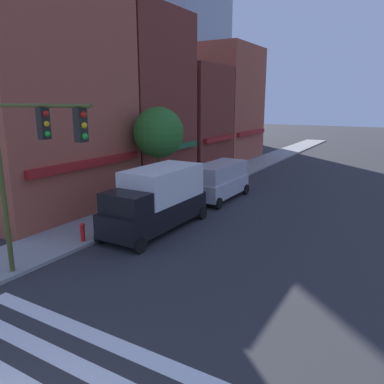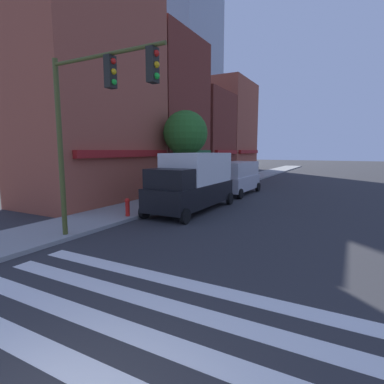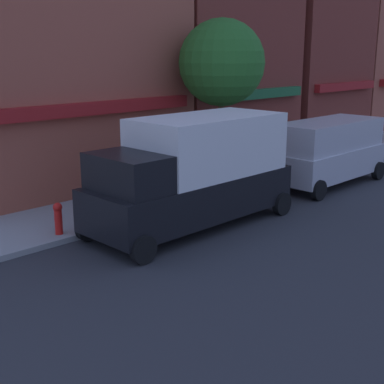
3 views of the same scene
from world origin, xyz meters
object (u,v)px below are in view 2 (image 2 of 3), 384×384
object	(u,v)px
van_silver	(237,176)
street_tree	(185,133)
traffic_signal	(92,108)
box_truck_black	(193,181)
pedestrian_white_shirt	(188,179)
pedestrian_blue_shirt	(198,177)
fire_hydrant	(128,206)

from	to	relation	value
van_silver	street_tree	bearing A→B (deg)	133.61
van_silver	street_tree	world-z (taller)	street_tree
traffic_signal	van_silver	distance (m)	13.98
van_silver	traffic_signal	bearing A→B (deg)	179.59
street_tree	box_truck_black	bearing A→B (deg)	-146.31
van_silver	pedestrian_white_shirt	distance (m)	3.68
box_truck_black	pedestrian_blue_shirt	size ratio (longest dim) A/B	3.51
traffic_signal	pedestrian_blue_shirt	xyz separation A→B (m)	(14.07, 3.38, -3.45)
traffic_signal	box_truck_black	size ratio (longest dim) A/B	1.01
street_tree	traffic_signal	bearing A→B (deg)	-165.96
pedestrian_blue_shirt	street_tree	xyz separation A→B (m)	(-3.14, -0.65, 3.27)
pedestrian_white_shirt	pedestrian_blue_shirt	distance (m)	1.59
van_silver	box_truck_black	bearing A→B (deg)	179.87
box_truck_black	van_silver	bearing A→B (deg)	0.13
traffic_signal	street_tree	size ratio (longest dim) A/B	1.09
traffic_signal	fire_hydrant	world-z (taller)	traffic_signal
pedestrian_blue_shirt	fire_hydrant	bearing A→B (deg)	169.17
box_truck_black	fire_hydrant	bearing A→B (deg)	152.63
traffic_signal	fire_hydrant	bearing A→B (deg)	25.27
pedestrian_blue_shirt	street_tree	size ratio (longest dim) A/B	0.31
traffic_signal	street_tree	bearing A→B (deg)	14.04
box_truck_black	van_silver	distance (m)	6.89
box_truck_black	fire_hydrant	world-z (taller)	box_truck_black
traffic_signal	fire_hydrant	size ratio (longest dim) A/B	7.44
box_truck_black	street_tree	size ratio (longest dim) A/B	1.08
fire_hydrant	street_tree	distance (m)	8.42
van_silver	pedestrian_white_shirt	size ratio (longest dim) A/B	2.83
van_silver	fire_hydrant	distance (m)	10.31
traffic_signal	street_tree	world-z (taller)	traffic_signal
box_truck_black	pedestrian_white_shirt	size ratio (longest dim) A/B	3.51
pedestrian_white_shirt	fire_hydrant	distance (m)	9.21
traffic_signal	pedestrian_white_shirt	distance (m)	13.40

